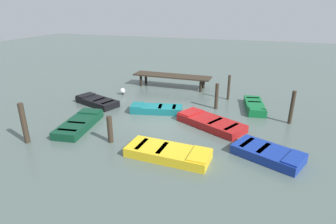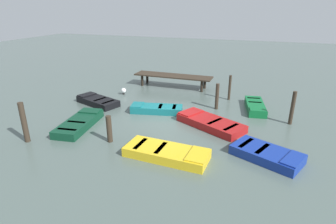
{
  "view_description": "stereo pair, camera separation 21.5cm",
  "coord_description": "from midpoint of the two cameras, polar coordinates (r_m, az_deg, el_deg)",
  "views": [
    {
      "loc": [
        4.66,
        -13.87,
        6.05
      ],
      "look_at": [
        0.0,
        0.0,
        0.35
      ],
      "focal_mm": 29.39,
      "sensor_mm": 36.0,
      "label": 1
    },
    {
      "loc": [
        4.86,
        -13.8,
        6.05
      ],
      "look_at": [
        0.0,
        0.0,
        0.35
      ],
      "focal_mm": 29.39,
      "sensor_mm": 36.0,
      "label": 2
    }
  ],
  "objects": [
    {
      "name": "mooring_piling_far_left",
      "position": [
        19.1,
        12.99,
        4.94
      ],
      "size": [
        0.17,
        0.17,
        1.7
      ],
      "primitive_type": "cylinder",
      "color": "#33281E",
      "rests_on": "ground_plane"
    },
    {
      "name": "dock_segment",
      "position": [
        21.65,
        1.33,
        7.34
      ],
      "size": [
        6.11,
        1.49,
        0.95
      ],
      "rotation": [
        0.0,
        0.0,
        -0.01
      ],
      "color": "#33281E",
      "rests_on": "ground_plane"
    },
    {
      "name": "rowboat_teal",
      "position": [
        16.58,
        -2.08,
        0.67
      ],
      "size": [
        3.21,
        1.68,
        0.46
      ],
      "rotation": [
        0.0,
        0.0,
        3.36
      ],
      "color": "#14666B",
      "rests_on": "ground_plane"
    },
    {
      "name": "mooring_piling_near_right",
      "position": [
        13.12,
        -11.64,
        -3.47
      ],
      "size": [
        0.25,
        0.25,
        1.3
      ],
      "primitive_type": "cylinder",
      "color": "#33281E",
      "rests_on": "ground_plane"
    },
    {
      "name": "ground_plane",
      "position": [
        15.83,
        0.39,
        -1.18
      ],
      "size": [
        80.0,
        80.0,
        0.0
      ],
      "primitive_type": "plane",
      "color": "#4C5B56"
    },
    {
      "name": "rowboat_yellow",
      "position": [
        11.76,
        0.35,
        -8.46
      ],
      "size": [
        3.63,
        1.59,
        0.46
      ],
      "rotation": [
        0.0,
        0.0,
        6.23
      ],
      "color": "gold",
      "rests_on": "ground_plane"
    },
    {
      "name": "rowboat_red",
      "position": [
        14.82,
        9.12,
        -2.18
      ],
      "size": [
        3.92,
        3.0,
        0.46
      ],
      "rotation": [
        0.0,
        0.0,
        2.66
      ],
      "color": "maroon",
      "rests_on": "ground_plane"
    },
    {
      "name": "marker_buoy",
      "position": [
        20.14,
        -8.9,
        4.4
      ],
      "size": [
        0.36,
        0.36,
        0.48
      ],
      "color": "#262626",
      "rests_on": "ground_plane"
    },
    {
      "name": "rowboat_green",
      "position": [
        17.86,
        17.97,
        1.15
      ],
      "size": [
        1.5,
        3.14,
        0.46
      ],
      "rotation": [
        0.0,
        0.0,
        4.88
      ],
      "color": "#0F602D",
      "rests_on": "ground_plane"
    },
    {
      "name": "mooring_piling_mid_left",
      "position": [
        16.14,
        24.75,
        0.74
      ],
      "size": [
        0.21,
        0.21,
        1.85
      ],
      "primitive_type": "cylinder",
      "color": "#33281E",
      "rests_on": "ground_plane"
    },
    {
      "name": "rowboat_black",
      "position": [
        18.48,
        -14.07,
        2.23
      ],
      "size": [
        3.23,
        2.17,
        0.46
      ],
      "rotation": [
        0.0,
        0.0,
        2.8
      ],
      "color": "black",
      "rests_on": "ground_plane"
    },
    {
      "name": "rowboat_dark_green",
      "position": [
        15.29,
        -17.5,
        -2.18
      ],
      "size": [
        1.72,
        3.52,
        0.46
      ],
      "rotation": [
        0.0,
        0.0,
        1.71
      ],
      "color": "#0C3823",
      "rests_on": "ground_plane"
    },
    {
      "name": "mooring_piling_center",
      "position": [
        17.19,
        10.49,
        3.18
      ],
      "size": [
        0.21,
        0.21,
        1.62
      ],
      "primitive_type": "cylinder",
      "color": "#33281E",
      "rests_on": "ground_plane"
    },
    {
      "name": "mooring_piling_near_left",
      "position": [
        14.32,
        -27.31,
        -1.95
      ],
      "size": [
        0.25,
        0.25,
        1.95
      ],
      "primitive_type": "cylinder",
      "color": "#33281E",
      "rests_on": "ground_plane"
    },
    {
      "name": "rowboat_blue",
      "position": [
        12.41,
        20.34,
        -8.21
      ],
      "size": [
        3.13,
        2.46,
        0.46
      ],
      "rotation": [
        0.0,
        0.0,
        5.86
      ],
      "color": "navy",
      "rests_on": "ground_plane"
    }
  ]
}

